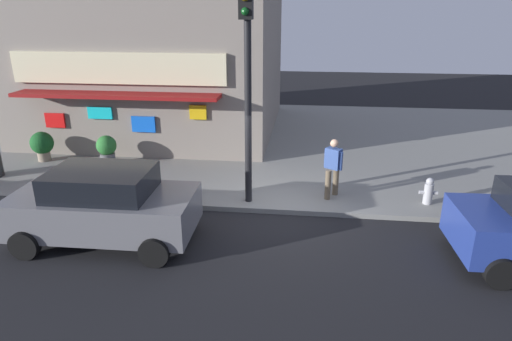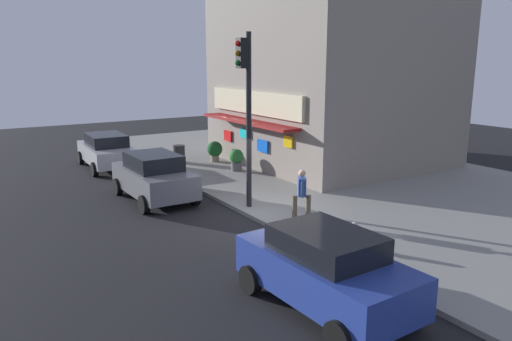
{
  "view_description": "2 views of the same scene",
  "coord_description": "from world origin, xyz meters",
  "px_view_note": "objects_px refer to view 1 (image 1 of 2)",
  "views": [
    {
      "loc": [
        0.56,
        -10.35,
        5.04
      ],
      "look_at": [
        -0.64,
        -0.15,
        1.25
      ],
      "focal_mm": 30.98,
      "sensor_mm": 36.0,
      "label": 1
    },
    {
      "loc": [
        12.92,
        -7.94,
        5.08
      ],
      "look_at": [
        -0.6,
        0.56,
        1.45
      ],
      "focal_mm": 34.45,
      "sensor_mm": 36.0,
      "label": 2
    }
  ],
  "objects_px": {
    "potted_plant_by_doorway": "(42,144)",
    "fire_hydrant": "(429,191)",
    "traffic_light": "(247,62)",
    "parked_car_grey": "(104,205)",
    "pedestrian": "(333,166)",
    "potted_plant_by_window": "(107,149)"
  },
  "relations": [
    {
      "from": "fire_hydrant",
      "to": "potted_plant_by_doorway",
      "type": "height_order",
      "value": "potted_plant_by_doorway"
    },
    {
      "from": "potted_plant_by_window",
      "to": "parked_car_grey",
      "type": "height_order",
      "value": "parked_car_grey"
    },
    {
      "from": "potted_plant_by_doorway",
      "to": "potted_plant_by_window",
      "type": "height_order",
      "value": "potted_plant_by_doorway"
    },
    {
      "from": "parked_car_grey",
      "to": "fire_hydrant",
      "type": "bearing_deg",
      "value": 19.07
    },
    {
      "from": "traffic_light",
      "to": "potted_plant_by_window",
      "type": "xyz_separation_m",
      "value": [
        -5.05,
        2.5,
        -3.14
      ]
    },
    {
      "from": "traffic_light",
      "to": "pedestrian",
      "type": "distance_m",
      "value": 3.63
    },
    {
      "from": "pedestrian",
      "to": "parked_car_grey",
      "type": "relative_size",
      "value": 0.4
    },
    {
      "from": "traffic_light",
      "to": "parked_car_grey",
      "type": "distance_m",
      "value": 4.71
    },
    {
      "from": "traffic_light",
      "to": "parked_car_grey",
      "type": "relative_size",
      "value": 1.43
    },
    {
      "from": "traffic_light",
      "to": "parked_car_grey",
      "type": "bearing_deg",
      "value": -143.6
    },
    {
      "from": "traffic_light",
      "to": "potted_plant_by_window",
      "type": "relative_size",
      "value": 5.89
    },
    {
      "from": "pedestrian",
      "to": "potted_plant_by_doorway",
      "type": "bearing_deg",
      "value": 168.4
    },
    {
      "from": "potted_plant_by_doorway",
      "to": "parked_car_grey",
      "type": "distance_m",
      "value": 6.53
    },
    {
      "from": "traffic_light",
      "to": "potted_plant_by_doorway",
      "type": "height_order",
      "value": "traffic_light"
    },
    {
      "from": "parked_car_grey",
      "to": "traffic_light",
      "type": "bearing_deg",
      "value": 36.4
    },
    {
      "from": "traffic_light",
      "to": "fire_hydrant",
      "type": "xyz_separation_m",
      "value": [
        4.75,
        0.48,
        -3.34
      ]
    },
    {
      "from": "fire_hydrant",
      "to": "potted_plant_by_doorway",
      "type": "bearing_deg",
      "value": 170.04
    },
    {
      "from": "pedestrian",
      "to": "traffic_light",
      "type": "bearing_deg",
      "value": -163.86
    },
    {
      "from": "pedestrian",
      "to": "potted_plant_by_doorway",
      "type": "height_order",
      "value": "pedestrian"
    },
    {
      "from": "potted_plant_by_doorway",
      "to": "parked_car_grey",
      "type": "height_order",
      "value": "parked_car_grey"
    },
    {
      "from": "pedestrian",
      "to": "potted_plant_by_doorway",
      "type": "xyz_separation_m",
      "value": [
        -9.61,
        1.97,
        -0.32
      ]
    },
    {
      "from": "potted_plant_by_doorway",
      "to": "fire_hydrant",
      "type": "bearing_deg",
      "value": -9.96
    }
  ]
}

